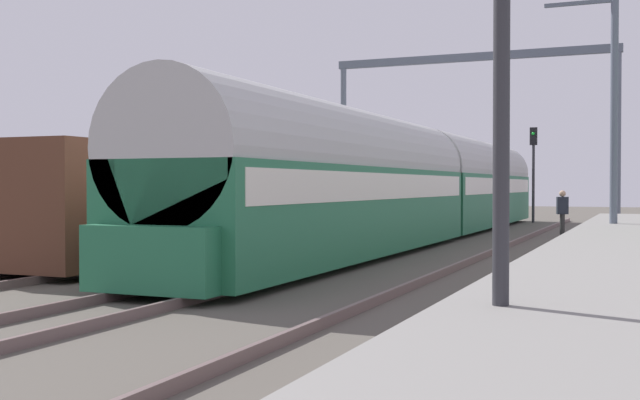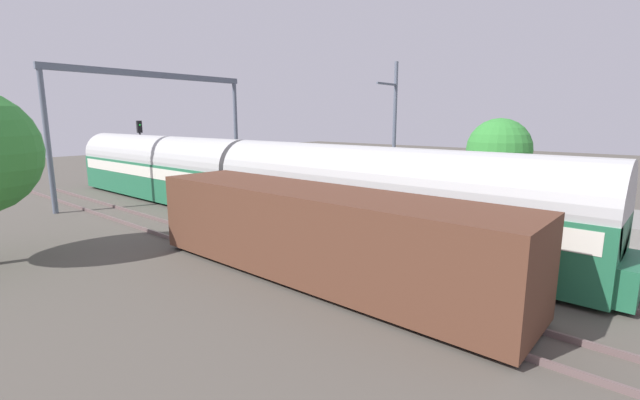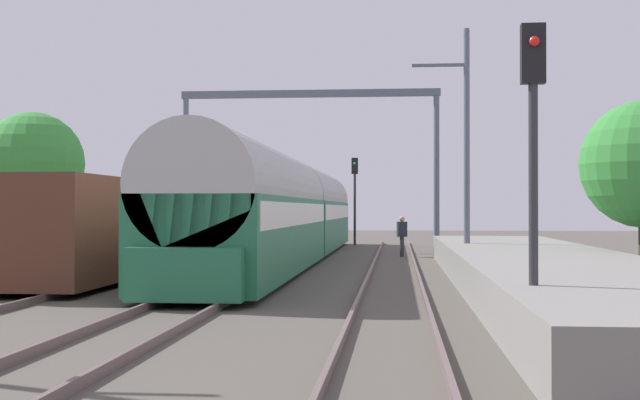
# 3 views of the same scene
# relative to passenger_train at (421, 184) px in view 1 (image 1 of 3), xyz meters

# --- Properties ---
(ground) EXTENTS (120.00, 120.00, 0.00)m
(ground) POSITION_rel_passenger_train_xyz_m (0.00, -12.92, -1.97)
(ground) COLOR #534D45
(track_far_west) EXTENTS (1.52, 60.00, 0.16)m
(track_far_west) POSITION_rel_passenger_train_xyz_m (-4.18, -12.92, -1.89)
(track_far_west) COLOR #675352
(track_far_west) RESTS_ON ground
(track_west) EXTENTS (1.52, 60.00, 0.16)m
(track_west) POSITION_rel_passenger_train_xyz_m (0.00, -12.92, -1.89)
(track_west) COLOR #675352
(track_west) RESTS_ON ground
(track_east) EXTENTS (1.52, 60.00, 0.16)m
(track_east) POSITION_rel_passenger_train_xyz_m (4.18, -12.92, -1.89)
(track_east) COLOR #675352
(track_east) RESTS_ON ground
(passenger_train) EXTENTS (2.93, 32.85, 3.82)m
(passenger_train) POSITION_rel_passenger_train_xyz_m (0.00, 0.00, 0.00)
(passenger_train) COLOR #236B47
(passenger_train) RESTS_ON ground
(freight_car) EXTENTS (2.80, 13.00, 2.70)m
(freight_car) POSITION_rel_passenger_train_xyz_m (-4.18, -8.63, -0.50)
(freight_car) COLOR #563323
(freight_car) RESTS_ON ground
(person_crossing) EXTENTS (0.45, 0.35, 1.73)m
(person_crossing) POSITION_rel_passenger_train_xyz_m (4.48, 3.18, -0.94)
(person_crossing) COLOR #2E2E2E
(person_crossing) RESTS_ON ground
(railway_signal_near) EXTENTS (0.36, 0.30, 4.82)m
(railway_signal_near) POSITION_rel_passenger_train_xyz_m (6.33, -20.37, 1.13)
(railway_signal_near) COLOR #2D2D33
(railway_signal_near) RESTS_ON ground
(railway_signal_far) EXTENTS (0.36, 0.30, 4.88)m
(railway_signal_far) POSITION_rel_passenger_train_xyz_m (1.92, 14.51, 1.17)
(railway_signal_far) COLOR #2D2D33
(railway_signal_far) RESTS_ON ground
(catenary_gantry) EXTENTS (12.75, 0.28, 7.86)m
(catenary_gantry) POSITION_rel_passenger_train_xyz_m (0.00, 8.42, 3.68)
(catenary_gantry) COLOR slate
(catenary_gantry) RESTS_ON ground
(catenary_pole_east_mid) EXTENTS (1.90, 0.20, 8.00)m
(catenary_pole_east_mid) POSITION_rel_passenger_train_xyz_m (6.53, -4.78, 2.18)
(catenary_pole_east_mid) COLOR slate
(catenary_pole_east_mid) RESTS_ON ground
(tree_west_background) EXTENTS (4.26, 4.26, 6.05)m
(tree_west_background) POSITION_rel_passenger_train_xyz_m (-10.79, 0.94, 1.94)
(tree_west_background) COLOR #4C3826
(tree_west_background) RESTS_ON ground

